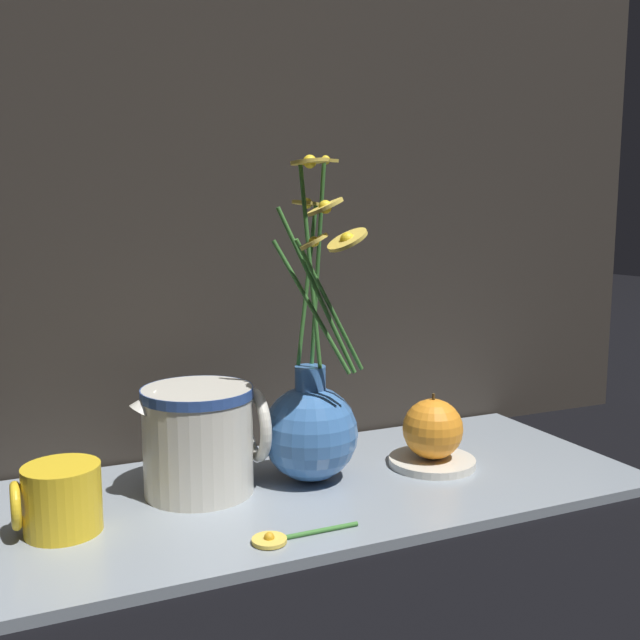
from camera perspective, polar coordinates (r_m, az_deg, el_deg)
The scene contains 9 objects.
ground_plane at distance 0.91m, azimuth 0.11°, elevation -13.65°, with size 6.00×6.00×0.00m, color black.
shelf at distance 0.91m, azimuth 0.11°, elevation -13.30°, with size 0.80×0.34×0.01m.
backdrop_wall at distance 1.04m, azimuth -4.35°, elevation 19.92°, with size 1.30×0.02×1.10m.
vase_with_flowers at distance 0.90m, azimuth -0.74°, elevation -8.24°, with size 0.12×0.17×0.40m.
yellow_mug at distance 0.81m, azimuth -20.08°, elevation -13.30°, with size 0.09×0.08×0.07m.
ceramic_pitcher at distance 0.87m, azimuth -9.56°, elevation -9.05°, with size 0.16×0.13×0.14m.
saucer_plate at distance 0.97m, azimuth 9.08°, elevation -11.20°, with size 0.11×0.11×0.01m.
orange_fruit at distance 0.96m, azimuth 9.14°, elevation -8.67°, with size 0.08×0.08×0.09m.
loose_daisy at distance 0.76m, azimuth -3.05°, elevation -16.98°, with size 0.12×0.04×0.01m.
Camera 1 is at (-0.35, -0.77, 0.34)m, focal length 40.00 mm.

